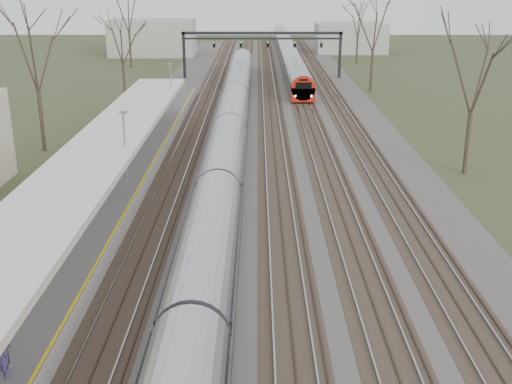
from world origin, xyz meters
TOP-DOWN VIEW (x-y plane):
  - track_bed at (0.26, 55.00)m, footprint 24.00×160.00m
  - platform at (-9.05, 37.50)m, footprint 3.50×69.00m
  - canopy at (-9.05, 32.99)m, footprint 4.10×50.00m
  - signal_gantry at (0.29, 84.99)m, footprint 21.00×0.59m
  - tree_west_far at (-17.00, 48.00)m, footprint 5.50×5.50m
  - tree_east_far at (14.00, 42.00)m, footprint 5.00×5.00m
  - train_near at (-2.50, 47.82)m, footprint 2.62×90.21m
  - train_far at (4.50, 104.18)m, footprint 2.62×75.21m
  - passenger at (-8.30, 16.88)m, footprint 0.68×0.79m

SIDE VIEW (x-z plane):
  - track_bed at x=0.26m, z-range -0.05..0.17m
  - platform at x=-9.05m, z-range 0.00..1.00m
  - train_near at x=-2.50m, z-range -0.05..3.00m
  - train_far at x=4.50m, z-range -0.05..3.00m
  - passenger at x=-8.30m, z-range 1.00..2.84m
  - canopy at x=-9.05m, z-range 2.37..5.48m
  - signal_gantry at x=0.29m, z-range 1.87..7.95m
  - tree_east_far at x=14.00m, z-range 2.14..12.44m
  - tree_west_far at x=-17.00m, z-range 2.35..13.68m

